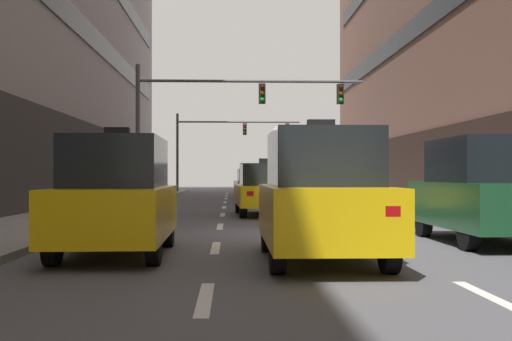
% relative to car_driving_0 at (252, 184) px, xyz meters
% --- Properties ---
extents(ground_plane, '(120.00, 120.00, 0.00)m').
position_rel_car_driving_0_xyz_m(ground_plane, '(0.08, -22.39, -0.84)').
color(ground_plane, '#515156').
extents(sidewalk_left, '(3.21, 80.00, 0.14)m').
position_rel_car_driving_0_xyz_m(sidewalk_left, '(-6.31, -22.39, -0.77)').
color(sidewalk_left, gray).
rests_on(sidewalk_left, ground).
extents(lane_stripe_l1_s2, '(0.16, 2.00, 0.01)m').
position_rel_car_driving_0_xyz_m(lane_stripe_l1_s2, '(-1.51, -30.39, -0.83)').
color(lane_stripe_l1_s2, silver).
rests_on(lane_stripe_l1_s2, ground).
extents(lane_stripe_l1_s3, '(0.16, 2.00, 0.01)m').
position_rel_car_driving_0_xyz_m(lane_stripe_l1_s3, '(-1.51, -25.39, -0.83)').
color(lane_stripe_l1_s3, silver).
rests_on(lane_stripe_l1_s3, ground).
extents(lane_stripe_l1_s4, '(0.16, 2.00, 0.01)m').
position_rel_car_driving_0_xyz_m(lane_stripe_l1_s4, '(-1.51, -20.39, -0.83)').
color(lane_stripe_l1_s4, silver).
rests_on(lane_stripe_l1_s4, ground).
extents(lane_stripe_l1_s5, '(0.16, 2.00, 0.01)m').
position_rel_car_driving_0_xyz_m(lane_stripe_l1_s5, '(-1.51, -15.39, -0.83)').
color(lane_stripe_l1_s5, silver).
rests_on(lane_stripe_l1_s5, ground).
extents(lane_stripe_l1_s6, '(0.16, 2.00, 0.01)m').
position_rel_car_driving_0_xyz_m(lane_stripe_l1_s6, '(-1.51, -10.39, -0.83)').
color(lane_stripe_l1_s6, silver).
rests_on(lane_stripe_l1_s6, ground).
extents(lane_stripe_l1_s7, '(0.16, 2.00, 0.01)m').
position_rel_car_driving_0_xyz_m(lane_stripe_l1_s7, '(-1.51, -5.39, -0.83)').
color(lane_stripe_l1_s7, silver).
rests_on(lane_stripe_l1_s7, ground).
extents(lane_stripe_l1_s8, '(0.16, 2.00, 0.01)m').
position_rel_car_driving_0_xyz_m(lane_stripe_l1_s8, '(-1.51, -0.39, -0.83)').
color(lane_stripe_l1_s8, silver).
rests_on(lane_stripe_l1_s8, ground).
extents(lane_stripe_l1_s9, '(0.16, 2.00, 0.01)m').
position_rel_car_driving_0_xyz_m(lane_stripe_l1_s9, '(-1.51, 4.61, -0.83)').
color(lane_stripe_l1_s9, silver).
rests_on(lane_stripe_l1_s9, ground).
extents(lane_stripe_l1_s10, '(0.16, 2.00, 0.01)m').
position_rel_car_driving_0_xyz_m(lane_stripe_l1_s10, '(-1.51, 9.61, -0.83)').
color(lane_stripe_l1_s10, silver).
rests_on(lane_stripe_l1_s10, ground).
extents(lane_stripe_l2_s2, '(0.16, 2.00, 0.01)m').
position_rel_car_driving_0_xyz_m(lane_stripe_l2_s2, '(1.68, -30.39, -0.83)').
color(lane_stripe_l2_s2, silver).
rests_on(lane_stripe_l2_s2, ground).
extents(lane_stripe_l2_s3, '(0.16, 2.00, 0.01)m').
position_rel_car_driving_0_xyz_m(lane_stripe_l2_s3, '(1.68, -25.39, -0.83)').
color(lane_stripe_l2_s3, silver).
rests_on(lane_stripe_l2_s3, ground).
extents(lane_stripe_l2_s4, '(0.16, 2.00, 0.01)m').
position_rel_car_driving_0_xyz_m(lane_stripe_l2_s4, '(1.68, -20.39, -0.83)').
color(lane_stripe_l2_s4, silver).
rests_on(lane_stripe_l2_s4, ground).
extents(lane_stripe_l2_s5, '(0.16, 2.00, 0.01)m').
position_rel_car_driving_0_xyz_m(lane_stripe_l2_s5, '(1.68, -15.39, -0.83)').
color(lane_stripe_l2_s5, silver).
rests_on(lane_stripe_l2_s5, ground).
extents(lane_stripe_l2_s6, '(0.16, 2.00, 0.01)m').
position_rel_car_driving_0_xyz_m(lane_stripe_l2_s6, '(1.68, -10.39, -0.83)').
color(lane_stripe_l2_s6, silver).
rests_on(lane_stripe_l2_s6, ground).
extents(lane_stripe_l2_s7, '(0.16, 2.00, 0.01)m').
position_rel_car_driving_0_xyz_m(lane_stripe_l2_s7, '(1.68, -5.39, -0.83)').
color(lane_stripe_l2_s7, silver).
rests_on(lane_stripe_l2_s7, ground).
extents(lane_stripe_l2_s8, '(0.16, 2.00, 0.01)m').
position_rel_car_driving_0_xyz_m(lane_stripe_l2_s8, '(1.68, -0.39, -0.83)').
color(lane_stripe_l2_s8, silver).
rests_on(lane_stripe_l2_s8, ground).
extents(lane_stripe_l2_s9, '(0.16, 2.00, 0.01)m').
position_rel_car_driving_0_xyz_m(lane_stripe_l2_s9, '(1.68, 4.61, -0.83)').
color(lane_stripe_l2_s9, silver).
rests_on(lane_stripe_l2_s9, ground).
extents(lane_stripe_l2_s10, '(0.16, 2.00, 0.01)m').
position_rel_car_driving_0_xyz_m(lane_stripe_l2_s10, '(1.68, 9.61, -0.83)').
color(lane_stripe_l2_s10, silver).
rests_on(lane_stripe_l2_s10, ground).
extents(car_driving_0, '(2.11, 4.62, 1.70)m').
position_rel_car_driving_0_xyz_m(car_driving_0, '(0.00, 0.00, 0.00)').
color(car_driving_0, black).
rests_on(car_driving_0, ground).
extents(car_driving_1, '(1.94, 4.44, 2.13)m').
position_rel_car_driving_0_xyz_m(car_driving_1, '(0.23, 6.72, 0.22)').
color(car_driving_1, black).
rests_on(car_driving_1, ground).
extents(taxi_driving_2, '(1.97, 4.31, 1.76)m').
position_rel_car_driving_0_xyz_m(taxi_driving_2, '(0.16, -6.79, -0.05)').
color(taxi_driving_2, black).
rests_on(taxi_driving_2, ground).
extents(taxi_driving_3, '(1.79, 4.17, 2.18)m').
position_rel_car_driving_0_xyz_m(taxi_driving_3, '(-3.16, -26.48, 0.16)').
color(taxi_driving_3, black).
rests_on(taxi_driving_3, ground).
extents(taxi_driving_4, '(1.80, 4.28, 2.24)m').
position_rel_car_driving_0_xyz_m(taxi_driving_4, '(0.20, -27.36, 0.19)').
color(taxi_driving_4, black).
rests_on(taxi_driving_4, ground).
extents(taxi_driving_5, '(2.10, 4.67, 1.91)m').
position_rel_car_driving_0_xyz_m(taxi_driving_5, '(-0.06, -15.68, 0.01)').
color(taxi_driving_5, black).
rests_on(taxi_driving_5, ground).
extents(car_parked_1, '(1.84, 4.36, 2.11)m').
position_rel_car_driving_0_xyz_m(car_parked_1, '(3.83, -24.73, 0.21)').
color(car_parked_1, black).
rests_on(car_parked_1, ground).
extents(traffic_signal_0, '(9.52, 0.35, 5.83)m').
position_rel_car_driving_0_xyz_m(traffic_signal_0, '(-1.65, -10.39, 3.39)').
color(traffic_signal_0, '#4C4C51').
rests_on(traffic_signal_0, sidewalk_left).
extents(traffic_signal_1, '(8.97, 0.34, 5.65)m').
position_rel_car_driving_0_xyz_m(traffic_signal_1, '(-1.83, 9.68, 3.29)').
color(traffic_signal_1, '#4C4C51').
rests_on(traffic_signal_1, sidewalk_left).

